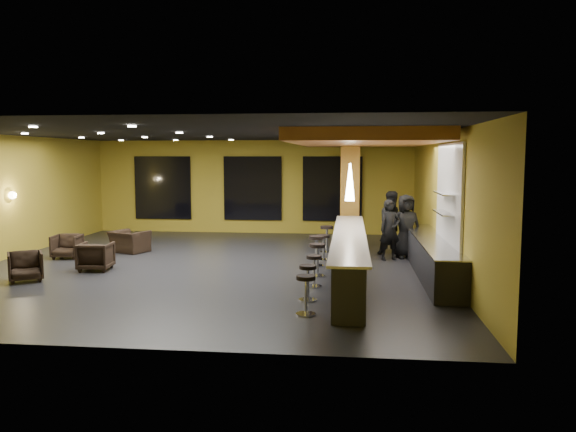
# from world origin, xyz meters

# --- Properties ---
(floor) EXTENTS (12.00, 13.00, 0.10)m
(floor) POSITION_xyz_m (0.00, 0.00, -0.05)
(floor) COLOR black
(floor) RESTS_ON ground
(ceiling) EXTENTS (12.00, 13.00, 0.10)m
(ceiling) POSITION_xyz_m (0.00, 0.00, 3.55)
(ceiling) COLOR black
(wall_back) EXTENTS (12.00, 0.10, 3.50)m
(wall_back) POSITION_xyz_m (0.00, 6.55, 1.75)
(wall_back) COLOR olive
(wall_back) RESTS_ON floor
(wall_front) EXTENTS (12.00, 0.10, 3.50)m
(wall_front) POSITION_xyz_m (0.00, -6.55, 1.75)
(wall_front) COLOR olive
(wall_front) RESTS_ON floor
(wall_right) EXTENTS (0.10, 13.00, 3.50)m
(wall_right) POSITION_xyz_m (6.05, 0.00, 1.75)
(wall_right) COLOR olive
(wall_right) RESTS_ON floor
(wood_soffit) EXTENTS (3.60, 8.00, 0.28)m
(wood_soffit) POSITION_xyz_m (4.00, 1.00, 3.36)
(wood_soffit) COLOR #A3602F
(wood_soffit) RESTS_ON ceiling
(window_left) EXTENTS (2.20, 0.06, 2.40)m
(window_left) POSITION_xyz_m (-3.50, 6.44, 1.70)
(window_left) COLOR black
(window_left) RESTS_ON wall_back
(window_center) EXTENTS (2.20, 0.06, 2.40)m
(window_center) POSITION_xyz_m (0.00, 6.44, 1.70)
(window_center) COLOR black
(window_center) RESTS_ON wall_back
(window_right) EXTENTS (2.20, 0.06, 2.40)m
(window_right) POSITION_xyz_m (3.00, 6.44, 1.70)
(window_right) COLOR black
(window_right) RESTS_ON wall_back
(tile_backsplash) EXTENTS (0.06, 3.20, 2.40)m
(tile_backsplash) POSITION_xyz_m (5.96, -1.00, 2.00)
(tile_backsplash) COLOR white
(tile_backsplash) RESTS_ON wall_right
(bar_counter) EXTENTS (0.60, 8.00, 1.00)m
(bar_counter) POSITION_xyz_m (3.65, -1.00, 0.50)
(bar_counter) COLOR black
(bar_counter) RESTS_ON floor
(bar_top) EXTENTS (0.78, 8.10, 0.05)m
(bar_top) POSITION_xyz_m (3.65, -1.00, 1.02)
(bar_top) COLOR silver
(bar_top) RESTS_ON bar_counter
(prep_counter) EXTENTS (0.70, 6.00, 0.86)m
(prep_counter) POSITION_xyz_m (5.65, -0.50, 0.43)
(prep_counter) COLOR black
(prep_counter) RESTS_ON floor
(prep_top) EXTENTS (0.72, 6.00, 0.03)m
(prep_top) POSITION_xyz_m (5.65, -0.50, 0.89)
(prep_top) COLOR silver
(prep_top) RESTS_ON prep_counter
(wall_shelf_lower) EXTENTS (0.30, 1.50, 0.03)m
(wall_shelf_lower) POSITION_xyz_m (5.82, -1.20, 1.60)
(wall_shelf_lower) COLOR silver
(wall_shelf_lower) RESTS_ON wall_right
(wall_shelf_upper) EXTENTS (0.30, 1.50, 0.03)m
(wall_shelf_upper) POSITION_xyz_m (5.82, -1.20, 2.05)
(wall_shelf_upper) COLOR silver
(wall_shelf_upper) RESTS_ON wall_right
(column) EXTENTS (0.60, 0.60, 3.50)m
(column) POSITION_xyz_m (3.65, 3.60, 1.75)
(column) COLOR brown
(column) RESTS_ON floor
(wall_sconce) EXTENTS (0.22, 0.22, 0.22)m
(wall_sconce) POSITION_xyz_m (-5.88, 0.50, 1.80)
(wall_sconce) COLOR #FFE5B2
(wall_sconce) RESTS_ON wall_left
(pendant_0) EXTENTS (0.20, 0.20, 0.70)m
(pendant_0) POSITION_xyz_m (3.65, -3.00, 2.35)
(pendant_0) COLOR white
(pendant_0) RESTS_ON wood_soffit
(pendant_1) EXTENTS (0.20, 0.20, 0.70)m
(pendant_1) POSITION_xyz_m (3.65, -0.50, 2.35)
(pendant_1) COLOR white
(pendant_1) RESTS_ON wood_soffit
(pendant_2) EXTENTS (0.20, 0.20, 0.70)m
(pendant_2) POSITION_xyz_m (3.65, 2.00, 2.35)
(pendant_2) COLOR white
(pendant_2) RESTS_ON wood_soffit
(staff_a) EXTENTS (0.73, 0.62, 1.70)m
(staff_a) POSITION_xyz_m (4.77, 1.34, 0.85)
(staff_a) COLOR black
(staff_a) RESTS_ON floor
(staff_b) EXTENTS (1.00, 0.83, 1.89)m
(staff_b) POSITION_xyz_m (4.92, 2.15, 0.95)
(staff_b) COLOR black
(staff_b) RESTS_ON floor
(staff_c) EXTENTS (1.02, 0.82, 1.82)m
(staff_c) POSITION_xyz_m (5.25, 1.74, 0.91)
(staff_c) COLOR black
(staff_c) RESTS_ON floor
(armchair_a) EXTENTS (1.03, 1.04, 0.69)m
(armchair_a) POSITION_xyz_m (-3.85, -2.31, 0.35)
(armchair_a) COLOR black
(armchair_a) RESTS_ON floor
(armchair_b) EXTENTS (0.84, 0.86, 0.72)m
(armchair_b) POSITION_xyz_m (-2.78, -0.93, 0.36)
(armchair_b) COLOR black
(armchair_b) RESTS_ON floor
(armchair_c) EXTENTS (0.81, 0.83, 0.68)m
(armchair_c) POSITION_xyz_m (-4.37, 0.62, 0.34)
(armchair_c) COLOR black
(armchair_c) RESTS_ON floor
(armchair_d) EXTENTS (1.27, 1.20, 0.65)m
(armchair_d) POSITION_xyz_m (-2.98, 1.76, 0.33)
(armchair_d) COLOR black
(armchair_d) RESTS_ON floor
(bar_stool_0) EXTENTS (0.37, 0.37, 0.74)m
(bar_stool_0) POSITION_xyz_m (2.87, -4.40, 0.47)
(bar_stool_0) COLOR silver
(bar_stool_0) RESTS_ON floor
(bar_stool_1) EXTENTS (0.37, 0.37, 0.72)m
(bar_stool_1) POSITION_xyz_m (2.83, -3.36, 0.46)
(bar_stool_1) COLOR silver
(bar_stool_1) RESTS_ON floor
(bar_stool_2) EXTENTS (0.36, 0.36, 0.71)m
(bar_stool_2) POSITION_xyz_m (2.88, -2.16, 0.46)
(bar_stool_2) COLOR silver
(bar_stool_2) RESTS_ON floor
(bar_stool_3) EXTENTS (0.40, 0.40, 0.80)m
(bar_stool_3) POSITION_xyz_m (2.89, -1.06, 0.51)
(bar_stool_3) COLOR silver
(bar_stool_3) RESTS_ON floor
(bar_stool_4) EXTENTS (0.41, 0.41, 0.81)m
(bar_stool_4) POSITION_xyz_m (2.79, 0.20, 0.52)
(bar_stool_4) COLOR silver
(bar_stool_4) RESTS_ON floor
(bar_stool_5) EXTENTS (0.36, 0.36, 0.71)m
(bar_stool_5) POSITION_xyz_m (2.93, 1.12, 0.46)
(bar_stool_5) COLOR silver
(bar_stool_5) RESTS_ON floor
(bar_stool_6) EXTENTS (0.41, 0.41, 0.81)m
(bar_stool_6) POSITION_xyz_m (2.97, 2.38, 0.52)
(bar_stool_6) COLOR silver
(bar_stool_6) RESTS_ON floor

